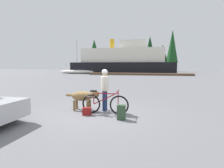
% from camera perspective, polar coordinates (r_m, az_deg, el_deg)
% --- Properties ---
extents(ground_plane, '(160.00, 160.00, 0.00)m').
position_cam_1_polar(ground_plane, '(7.26, -4.81, -9.03)').
color(ground_plane, slate).
extents(bicycle, '(1.82, 0.44, 0.92)m').
position_cam_1_polar(bicycle, '(7.18, -2.26, -5.97)').
color(bicycle, black).
rests_on(bicycle, ground_plane).
extents(person_cyclist, '(0.32, 0.53, 1.69)m').
position_cam_1_polar(person_cyclist, '(7.62, -2.19, -0.58)').
color(person_cyclist, navy).
rests_on(person_cyclist, ground_plane).
extents(dog, '(1.46, 0.46, 0.85)m').
position_cam_1_polar(dog, '(7.82, -8.45, -3.71)').
color(dog, olive).
rests_on(dog, ground_plane).
extents(backpack, '(0.29, 0.22, 0.51)m').
position_cam_1_polar(backpack, '(6.47, 2.81, -8.51)').
color(backpack, '#334C33').
rests_on(backpack, ground_plane).
extents(handbag_pannier, '(0.35, 0.25, 0.28)m').
position_cam_1_polar(handbag_pannier, '(7.12, -7.59, -8.20)').
color(handbag_pannier, maroon).
rests_on(handbag_pannier, ground_plane).
extents(dock_pier, '(19.74, 2.05, 0.40)m').
position_cam_1_polar(dock_pier, '(36.84, 8.20, 2.98)').
color(dock_pier, brown).
rests_on(dock_pier, ground_plane).
extents(ferry_boat, '(23.42, 8.88, 8.15)m').
position_cam_1_polar(ferry_boat, '(45.26, 3.66, 6.80)').
color(ferry_boat, black).
rests_on(ferry_boat, ground_plane).
extents(sailboat_moored, '(8.32, 2.33, 7.62)m').
position_cam_1_polar(sailboat_moored, '(44.11, -10.49, 3.72)').
color(sailboat_moored, silver).
rests_on(sailboat_moored, ground_plane).
extents(pine_tree_far_left, '(3.89, 3.89, 10.08)m').
position_cam_1_polar(pine_tree_far_left, '(61.23, -5.38, 10.07)').
color(pine_tree_far_left, '#4C331E').
rests_on(pine_tree_far_left, ground_plane).
extents(pine_tree_center, '(3.54, 3.54, 8.35)m').
position_cam_1_polar(pine_tree_center, '(60.94, 15.04, 8.62)').
color(pine_tree_center, '#4C331E').
rests_on(pine_tree_center, ground_plane).
extents(pine_tree_far_right, '(3.53, 3.53, 12.51)m').
position_cam_1_polar(pine_tree_far_right, '(60.32, 17.75, 10.79)').
color(pine_tree_far_right, '#4C331E').
rests_on(pine_tree_far_right, ground_plane).
extents(pine_tree_mid_back, '(4.35, 4.35, 11.84)m').
position_cam_1_polar(pine_tree_mid_back, '(66.69, 11.35, 10.06)').
color(pine_tree_mid_back, '#4C331E').
rests_on(pine_tree_mid_back, ground_plane).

